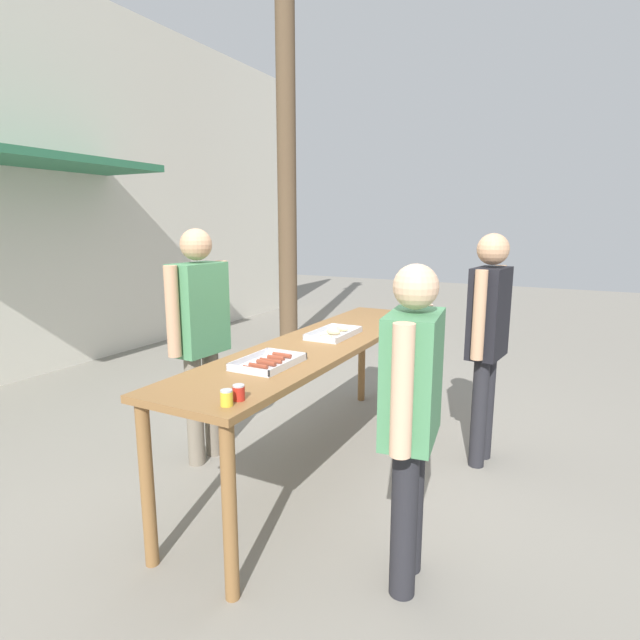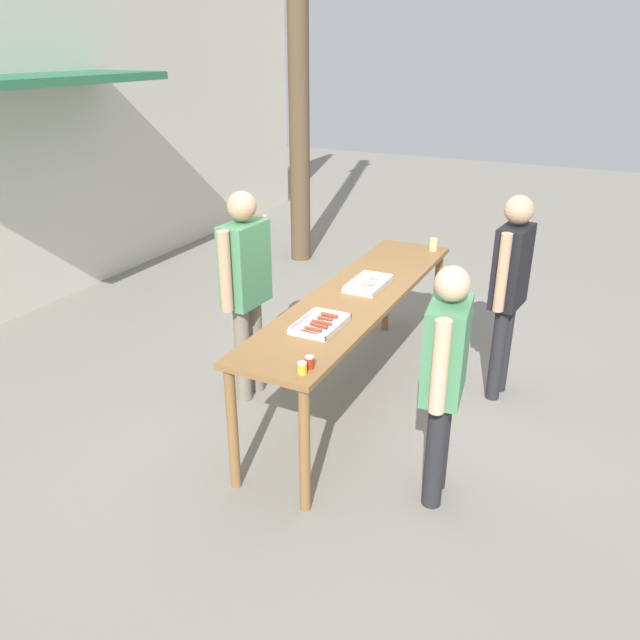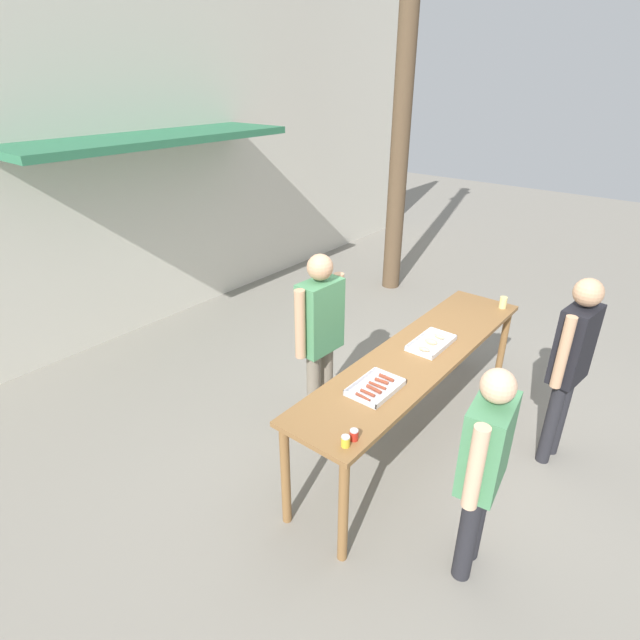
% 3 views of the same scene
% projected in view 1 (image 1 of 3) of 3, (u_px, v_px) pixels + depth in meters
% --- Properties ---
extents(ground_plane, '(24.00, 24.00, 0.00)m').
position_uv_depth(ground_plane, '(320.00, 463.00, 3.71)').
color(ground_plane, gray).
extents(serving_table, '(2.92, 0.65, 0.94)m').
position_uv_depth(serving_table, '(320.00, 355.00, 3.55)').
color(serving_table, brown).
rests_on(serving_table, ground).
extents(food_tray_sausages, '(0.42, 0.29, 0.04)m').
position_uv_depth(food_tray_sausages, '(268.00, 363.00, 2.92)').
color(food_tray_sausages, silver).
rests_on(food_tray_sausages, serving_table).
extents(food_tray_buns, '(0.47, 0.26, 0.06)m').
position_uv_depth(food_tray_buns, '(334.00, 334.00, 3.69)').
color(food_tray_buns, silver).
rests_on(food_tray_buns, serving_table).
extents(condiment_jar_mustard, '(0.06, 0.06, 0.08)m').
position_uv_depth(condiment_jar_mustard, '(227.00, 398.00, 2.27)').
color(condiment_jar_mustard, gold).
rests_on(condiment_jar_mustard, serving_table).
extents(condiment_jar_ketchup, '(0.06, 0.06, 0.08)m').
position_uv_depth(condiment_jar_ketchup, '(239.00, 393.00, 2.34)').
color(condiment_jar_ketchup, '#B22319').
rests_on(condiment_jar_ketchup, serving_table).
extents(beer_cup, '(0.07, 0.07, 0.12)m').
position_uv_depth(beer_cup, '(407.00, 307.00, 4.58)').
color(beer_cup, '#DBC67A').
rests_on(beer_cup, serving_table).
extents(person_server_behind_table, '(0.59, 0.24, 1.72)m').
position_uv_depth(person_server_behind_table, '(200.00, 325.00, 3.59)').
color(person_server_behind_table, '#756B5B').
rests_on(person_server_behind_table, ground).
extents(person_customer_holding_hotdog, '(0.60, 0.28, 1.58)m').
position_uv_depth(person_customer_holding_hotdog, '(412.00, 402.00, 2.32)').
color(person_customer_holding_hotdog, '#232328').
rests_on(person_customer_holding_hotdog, ground).
extents(person_customer_with_cup, '(0.53, 0.25, 1.69)m').
position_uv_depth(person_customer_with_cup, '(488.00, 328.00, 3.55)').
color(person_customer_with_cup, '#232328').
rests_on(person_customer_with_cup, ground).
extents(utility_pole, '(1.10, 0.26, 6.53)m').
position_uv_depth(utility_pole, '(286.00, 105.00, 6.73)').
color(utility_pole, brown).
rests_on(utility_pole, ground).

